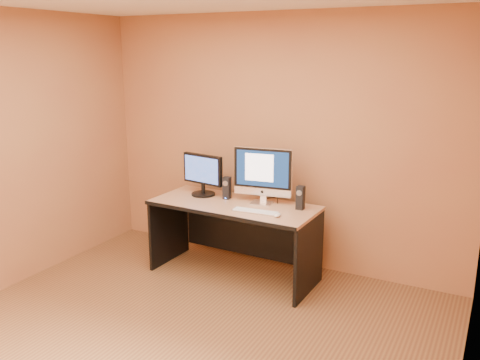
{
  "coord_description": "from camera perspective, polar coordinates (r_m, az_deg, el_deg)",
  "views": [
    {
      "loc": [
        2.08,
        -2.77,
        2.21
      ],
      "look_at": [
        -0.07,
        1.32,
        1.04
      ],
      "focal_mm": 38.0,
      "sensor_mm": 36.0,
      "label": 1
    }
  ],
  "objects": [
    {
      "name": "speaker_left",
      "position": [
        5.13,
        -1.48,
        -0.9
      ],
      "size": [
        0.08,
        0.08,
        0.23
      ],
      "primitive_type": null,
      "rotation": [
        0.0,
        0.0,
        0.11
      ],
      "color": "black",
      "rests_on": "desk"
    },
    {
      "name": "cable_b",
      "position": [
        5.16,
        3.13,
        -2.06
      ],
      "size": [
        0.11,
        0.16,
        0.01
      ],
      "primitive_type": "cylinder",
      "rotation": [
        1.57,
        0.0,
        -0.61
      ],
      "color": "black",
      "rests_on": "desk"
    },
    {
      "name": "cable_a",
      "position": [
        5.11,
        4.23,
        -2.25
      ],
      "size": [
        0.1,
        0.21,
        0.01
      ],
      "primitive_type": "cylinder",
      "rotation": [
        1.57,
        0.0,
        0.41
      ],
      "color": "black",
      "rests_on": "desk"
    },
    {
      "name": "second_monitor",
      "position": [
        5.24,
        -4.18,
        0.57
      ],
      "size": [
        0.52,
        0.32,
        0.43
      ],
      "primitive_type": null,
      "rotation": [
        0.0,
        0.0,
        -0.15
      ],
      "color": "black",
      "rests_on": "desk"
    },
    {
      "name": "speaker_right",
      "position": [
        4.82,
        6.8,
        -1.99
      ],
      "size": [
        0.07,
        0.07,
        0.23
      ],
      "primitive_type": null,
      "rotation": [
        0.0,
        0.0,
        0.01
      ],
      "color": "black",
      "rests_on": "desk"
    },
    {
      "name": "walls",
      "position": [
        3.59,
        -8.82,
        -0.63
      ],
      "size": [
        4.0,
        4.0,
        2.6
      ],
      "primitive_type": null,
      "color": "#9F6B40",
      "rests_on": "ground"
    },
    {
      "name": "mouse",
      "position": [
        4.61,
        4.21,
        -3.91
      ],
      "size": [
        0.07,
        0.11,
        0.04
      ],
      "primitive_type": "ellipsoid",
      "rotation": [
        0.0,
        0.0,
        0.13
      ],
      "color": "silver",
      "rests_on": "desk"
    },
    {
      "name": "imac",
      "position": [
        4.93,
        2.49,
        0.5
      ],
      "size": [
        0.61,
        0.3,
        0.56
      ],
      "primitive_type": null,
      "rotation": [
        0.0,
        0.0,
        0.15
      ],
      "color": "silver",
      "rests_on": "desk"
    },
    {
      "name": "desk",
      "position": [
        5.11,
        -0.69,
        -6.75
      ],
      "size": [
        1.66,
        0.76,
        0.76
      ],
      "primitive_type": null,
      "rotation": [
        0.0,
        0.0,
        -0.03
      ],
      "color": "#AB7B55",
      "rests_on": "ground"
    },
    {
      "name": "keyboard",
      "position": [
        4.72,
        1.72,
        -3.55
      ],
      "size": [
        0.45,
        0.15,
        0.02
      ],
      "primitive_type": "cube",
      "rotation": [
        0.0,
        0.0,
        0.08
      ],
      "color": "silver",
      "rests_on": "desk"
    },
    {
      "name": "floor",
      "position": [
        4.11,
        -8.1,
        -18.4
      ],
      "size": [
        4.0,
        4.0,
        0.0
      ],
      "primitive_type": "plane",
      "color": "brown",
      "rests_on": "ground"
    }
  ]
}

